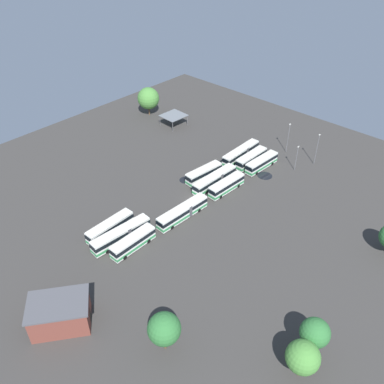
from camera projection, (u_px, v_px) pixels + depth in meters
name	position (u px, v px, depth m)	size (l,w,h in m)	color
ground_plane	(194.00, 197.00, 104.78)	(124.55, 124.55, 0.00)	#383533
bus_row0_slot0	(241.00, 153.00, 119.05)	(14.47, 2.75, 3.44)	silver
bus_row0_slot1	(251.00, 158.00, 116.66)	(11.52, 2.69, 3.44)	silver
bus_row0_slot2	(262.00, 163.00, 114.76)	(11.56, 3.16, 3.44)	silver
bus_row1_slot0	(204.00, 173.00, 110.46)	(11.38, 3.69, 3.44)	silver
bus_row1_slot1	(215.00, 180.00, 108.05)	(14.50, 2.98, 3.44)	silver
bus_row1_slot2	(226.00, 185.00, 105.92)	(11.34, 3.08, 3.44)	silver
bus_row2_slot2	(183.00, 212.00, 97.08)	(14.53, 3.13, 3.44)	silver
bus_row3_slot0	(110.00, 227.00, 92.66)	(12.02, 2.84, 3.44)	silver
bus_row3_slot1	(121.00, 235.00, 90.69)	(14.58, 3.63, 3.44)	silver
bus_row3_slot2	(133.00, 242.00, 88.71)	(11.08, 2.66, 3.44)	silver
depot_building	(60.00, 313.00, 72.52)	(12.84, 12.20, 5.58)	brown
maintenance_shelter	(174.00, 116.00, 135.14)	(7.56, 7.10, 3.64)	slate
lamp_post_near_entrance	(317.00, 148.00, 114.66)	(0.56, 0.28, 9.44)	slate
lamp_post_mid_lot	(288.00, 137.00, 120.13)	(0.56, 0.28, 9.23)	slate
lamp_post_by_building	(297.00, 157.00, 112.64)	(0.56, 0.28, 7.52)	slate
tree_northwest	(164.00, 329.00, 67.14)	(5.64, 5.64, 8.06)	brown
tree_east_edge	(315.00, 333.00, 66.08)	(4.97, 4.97, 8.15)	brown
tree_north_edge	(303.00, 357.00, 63.49)	(5.48, 5.48, 7.58)	brown
tree_west_edge	(148.00, 98.00, 140.20)	(7.39, 7.39, 9.73)	brown
puddle_centre_drain	(103.00, 230.00, 94.65)	(3.68, 3.68, 0.01)	black
puddle_near_shelter	(265.00, 176.00, 112.77)	(4.10, 4.10, 0.01)	black
puddle_front_lane	(236.00, 178.00, 112.05)	(1.96, 1.96, 0.01)	black
puddle_between_rows	(186.00, 180.00, 111.09)	(3.46, 3.46, 0.01)	black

